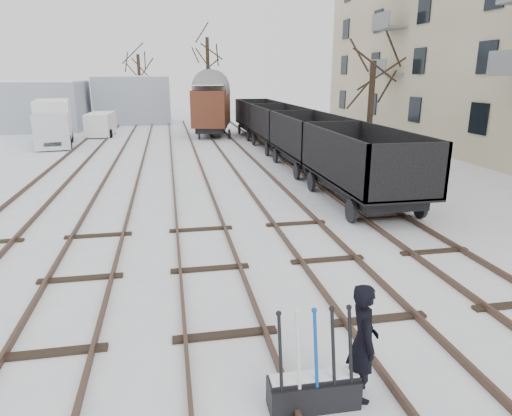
# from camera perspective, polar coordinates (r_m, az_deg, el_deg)

# --- Properties ---
(ground) EXTENTS (120.00, 120.00, 0.00)m
(ground) POSITION_cam_1_polar(r_m,az_deg,el_deg) (8.62, -3.86, -15.71)
(ground) COLOR white
(ground) RESTS_ON ground
(tracks) EXTENTS (13.90, 52.00, 0.16)m
(tracks) POSITION_cam_1_polar(r_m,az_deg,el_deg) (21.44, -8.41, 4.03)
(tracks) COLOR black
(tracks) RESTS_ON ground
(shed_left) EXTENTS (10.00, 8.00, 4.10)m
(shed_left) POSITION_cam_1_polar(r_m,az_deg,el_deg) (45.02, -27.08, 11.37)
(shed_left) COLOR #949CA7
(shed_left) RESTS_ON ground
(shed_right) EXTENTS (7.00, 6.00, 4.50)m
(shed_right) POSITION_cam_1_polar(r_m,az_deg,el_deg) (47.43, -15.05, 12.97)
(shed_right) COLOR #949CA7
(shed_right) RESTS_ON ground
(ground_frame) EXTENTS (1.31, 0.44, 1.49)m
(ground_frame) POSITION_cam_1_polar(r_m,az_deg,el_deg) (7.01, 7.21, -21.53)
(ground_frame) COLOR black
(ground_frame) RESTS_ON ground
(worker) EXTENTS (0.53, 0.71, 1.79)m
(worker) POSITION_cam_1_polar(r_m,az_deg,el_deg) (6.97, 13.25, -15.96)
(worker) COLOR black
(worker) RESTS_ON ground
(freight_wagon_a) EXTENTS (2.64, 6.59, 2.69)m
(freight_wagon_a) POSITION_cam_1_polar(r_m,az_deg,el_deg) (17.07, 13.01, 3.93)
(freight_wagon_a) COLOR black
(freight_wagon_a) RESTS_ON ground
(freight_wagon_b) EXTENTS (2.64, 6.59, 2.69)m
(freight_wagon_b) POSITION_cam_1_polar(r_m,az_deg,el_deg) (22.97, 6.64, 7.34)
(freight_wagon_b) COLOR black
(freight_wagon_b) RESTS_ON ground
(freight_wagon_c) EXTENTS (2.64, 6.59, 2.69)m
(freight_wagon_c) POSITION_cam_1_polar(r_m,az_deg,el_deg) (29.08, 2.86, 9.30)
(freight_wagon_c) COLOR black
(freight_wagon_c) RESTS_ON ground
(freight_wagon_d) EXTENTS (2.64, 6.59, 2.69)m
(freight_wagon_d) POSITION_cam_1_polar(r_m,az_deg,el_deg) (35.29, 0.38, 10.56)
(freight_wagon_d) COLOR black
(freight_wagon_d) RESTS_ON ground
(box_van_wagon) EXTENTS (3.69, 5.52, 3.87)m
(box_van_wagon) POSITION_cam_1_polar(r_m,az_deg,el_deg) (35.57, -5.58, 12.51)
(box_van_wagon) COLOR black
(box_van_wagon) RESTS_ON ground
(lorry) EXTENTS (2.84, 6.71, 2.95)m
(lorry) POSITION_cam_1_polar(r_m,az_deg,el_deg) (33.86, -24.02, 9.77)
(lorry) COLOR black
(lorry) RESTS_ON ground
(panel_van) EXTENTS (1.95, 4.09, 1.76)m
(panel_van) POSITION_cam_1_polar(r_m,az_deg,el_deg) (37.76, -18.82, 9.91)
(panel_van) COLOR silver
(panel_van) RESTS_ON ground
(tree_near) EXTENTS (0.30, 0.30, 5.24)m
(tree_near) POSITION_cam_1_polar(r_m,az_deg,el_deg) (24.51, 14.06, 11.29)
(tree_near) COLOR black
(tree_near) RESTS_ON ground
(tree_far_left) EXTENTS (0.30, 0.30, 6.43)m
(tree_far_left) POSITION_cam_1_polar(r_m,az_deg,el_deg) (46.53, -14.27, 14.17)
(tree_far_left) COLOR black
(tree_far_left) RESTS_ON ground
(tree_far_right) EXTENTS (0.30, 0.30, 7.59)m
(tree_far_right) POSITION_cam_1_polar(r_m,az_deg,el_deg) (40.66, -5.98, 15.14)
(tree_far_right) COLOR black
(tree_far_right) RESTS_ON ground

